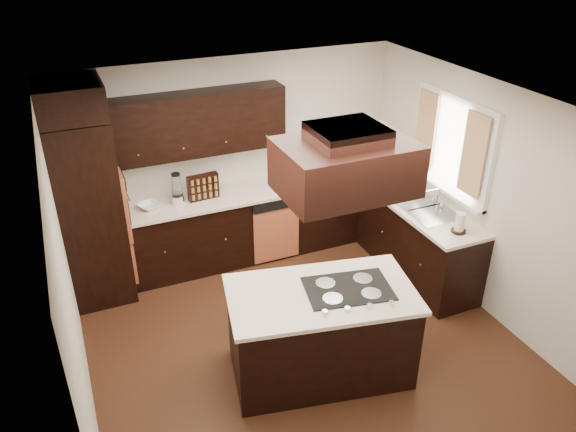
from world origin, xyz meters
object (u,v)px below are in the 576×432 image
object	(u,v)px
oven_column	(90,211)
range_hood	(346,167)
spice_rack	(203,187)
island	(320,334)

from	to	relation	value
oven_column	range_hood	bearing A→B (deg)	-50.26
range_hood	spice_rack	world-z (taller)	range_hood
island	oven_column	bearing A→B (deg)	140.23
oven_column	island	size ratio (longest dim) A/B	1.29
spice_rack	island	bearing A→B (deg)	-84.35
island	spice_rack	xyz separation A→B (m)	(-0.45, 2.25, 0.63)
island	range_hood	xyz separation A→B (m)	(0.13, -0.09, 1.72)
island	range_hood	world-z (taller)	range_hood
oven_column	range_hood	size ratio (longest dim) A/B	2.02
spice_rack	oven_column	bearing A→B (deg)	178.15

